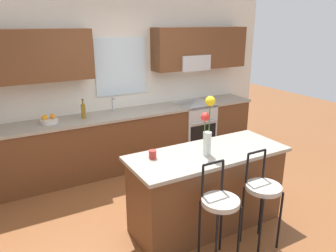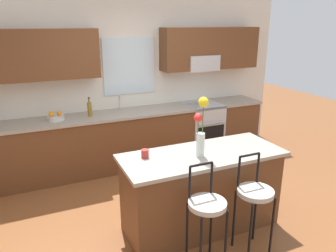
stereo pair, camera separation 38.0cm
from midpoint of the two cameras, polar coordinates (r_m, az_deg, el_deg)
name	(u,v)px [view 2 (the right image)]	position (r m, az deg, el deg)	size (l,w,h in m)	color
ground_plane	(182,216)	(4.16, 5.18, -15.56)	(14.00, 14.00, 0.00)	brown
back_wall_assembly	(131,72)	(5.35, -4.54, 9.52)	(5.60, 0.50, 2.70)	silver
counter_run	(137,138)	(5.34, -3.51, -2.08)	(4.56, 0.64, 0.92)	brown
sink_faucet	(120,102)	(5.23, -6.46, 4.23)	(0.02, 0.13, 0.23)	#B7BABC
oven_range	(202,129)	(5.83, 7.90, -0.53)	(0.60, 0.64, 0.92)	#B7BABC
kitchen_island	(201,190)	(3.78, 8.83, -11.25)	(1.81, 0.73, 0.92)	brown
bar_stool_near	(207,208)	(3.14, 10.41, -14.20)	(0.36, 0.36, 1.04)	black
bar_stool_middle	(255,196)	(3.45, 18.18, -11.75)	(0.36, 0.36, 1.04)	black
flower_vase	(201,128)	(3.39, 9.02, -0.35)	(0.15, 0.11, 0.65)	silver
mug_ceramic	(145,154)	(3.41, -0.89, -4.96)	(0.08, 0.08, 0.09)	#A52D28
fruit_bowl_oranges	(56,117)	(4.92, -17.14, 1.47)	(0.24, 0.24, 0.13)	silver
bottle_olive_oil	(90,109)	(4.98, -11.56, 2.97)	(0.06, 0.06, 0.29)	olive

